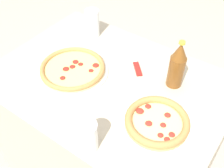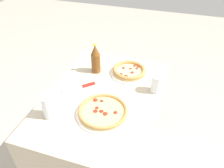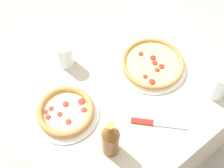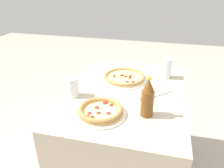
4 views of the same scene
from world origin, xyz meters
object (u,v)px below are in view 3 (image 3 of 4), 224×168
Objects in this scene: pizza_salami at (66,112)px; glass_orange_juice at (219,87)px; pizza_margherita at (153,64)px; knife at (156,123)px; glass_cola at (65,56)px; beer_bottle at (111,139)px.

glass_orange_juice is (-0.57, 0.33, 0.04)m from pizza_salami.
knife is (0.19, 0.23, -0.01)m from pizza_margherita.
beer_bottle is (0.10, 0.47, 0.05)m from glass_cola.
pizza_salami reaches higher than knife.
beer_bottle is (-0.05, 0.24, 0.09)m from pizza_salami.
pizza_salami is 1.52× the size of knife.
pizza_salami is at bearing -5.44° from pizza_margherita.
glass_cola is 0.48m from beer_bottle.
pizza_margherita is 0.41m from glass_cola.
glass_cola is at bearing -52.98° from glass_orange_juice.
beer_bottle reaches higher than pizza_salami.
beer_bottle is at bearing -8.21° from knife.
glass_orange_juice reaches higher than pizza_salami.
pizza_margherita is 1.71× the size of knife.
glass_orange_juice is 0.53m from beer_bottle.
glass_cola reaches higher than knife.
pizza_margherita is 0.46m from beer_bottle.
pizza_margherita is 2.62× the size of glass_cola.
glass_orange_juice is at bearing 111.11° from pizza_margherita.
glass_cola is at bearing -40.96° from pizza_margherita.
pizza_margherita is 1.13× the size of pizza_salami.
pizza_margherita is 0.31m from glass_orange_juice.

